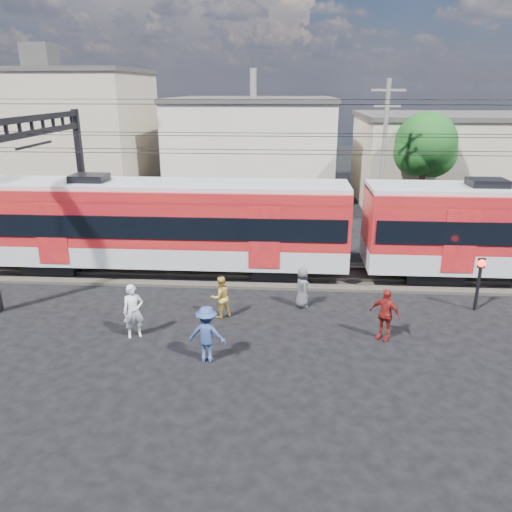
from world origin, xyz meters
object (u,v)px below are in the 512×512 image
(commuter_train, at_px, (169,222))
(pedestrian_a, at_px, (133,311))
(pedestrian_c, at_px, (207,334))
(crossing_signal, at_px, (480,274))

(commuter_train, relative_size, pedestrian_a, 26.88)
(pedestrian_a, relative_size, pedestrian_c, 1.03)
(commuter_train, bearing_deg, crossing_signal, -14.16)
(pedestrian_a, distance_m, crossing_signal, 12.64)
(pedestrian_a, xyz_separation_m, crossing_signal, (12.28, 2.95, 0.51))
(pedestrian_c, bearing_deg, pedestrian_a, -21.06)
(pedestrian_a, height_order, pedestrian_c, pedestrian_a)
(commuter_train, bearing_deg, pedestrian_c, -69.28)
(pedestrian_c, height_order, crossing_signal, crossing_signal)
(commuter_train, xyz_separation_m, pedestrian_a, (0.11, -6.08, -1.47))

